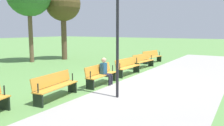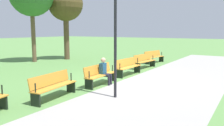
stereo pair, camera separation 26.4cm
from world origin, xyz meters
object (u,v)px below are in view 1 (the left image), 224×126
bench_1 (143,61)px  bench_2 (127,66)px  bench_4 (55,85)px  person_seated (105,70)px  lamp_post (118,12)px  bench_0 (152,56)px  bench_3 (101,74)px  tree_0 (63,4)px

bench_1 → bench_2: size_ratio=1.01×
bench_2 → bench_4: bearing=0.0°
person_seated → lamp_post: lamp_post is taller
bench_4 → bench_2: bearing=171.3°
bench_0 → bench_3: size_ratio=1.02×
bench_1 → bench_0: bearing=-164.8°
bench_1 → bench_4: bearing=6.5°
bench_2 → person_seated: bearing=5.5°
bench_4 → bench_0: bearing=175.6°
bench_2 → person_seated: person_seated is taller
bench_3 → person_seated: bearing=138.3°
person_seated → tree_0: bearing=-128.5°
bench_3 → bench_4: bearing=-6.5°
bench_3 → lamp_post: size_ratio=0.46×
bench_1 → person_seated: person_seated is taller
bench_2 → lamp_post: size_ratio=0.46×
bench_2 → lamp_post: 4.87m
bench_1 → lamp_post: size_ratio=0.46×
tree_0 → lamp_post: tree_0 is taller
bench_1 → tree_0: (-0.67, -7.34, 3.99)m
bench_2 → lamp_post: lamp_post is taller
bench_2 → tree_0: size_ratio=0.34×
bench_0 → bench_3: (7.69, 0.58, 0.00)m
bench_0 → bench_1: size_ratio=1.01×
bench_4 → person_seated: bearing=166.5°
bench_4 → tree_0: size_ratio=0.34×
bench_0 → lamp_post: bearing=24.4°
tree_0 → bench_3: bearing=52.3°
bench_1 → bench_2: bearing=10.9°
person_seated → lamp_post: size_ratio=0.27×
bench_0 → person_seated: 7.56m
bench_1 → bench_3: same height
bench_0 → lamp_post: (8.97, 2.16, 2.53)m
bench_0 → tree_0: tree_0 is taller
bench_1 → bench_4: same height
lamp_post → bench_1: bearing=-164.5°
person_seated → bench_3: bearing=-41.7°
bench_0 → person_seated: (7.52, 0.72, 0.16)m
bench_1 → tree_0: bearing=-88.7°
bench_2 → bench_3: size_ratio=1.00×
bench_0 → bench_3: bearing=15.2°
bench_1 → bench_3: (5.14, 0.19, 0.00)m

